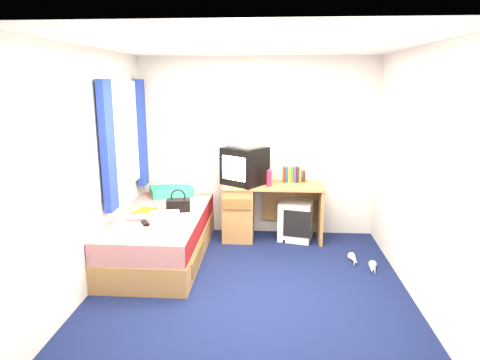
# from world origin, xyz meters

# --- Properties ---
(ground) EXTENTS (3.40, 3.40, 0.00)m
(ground) POSITION_xyz_m (0.00, 0.00, 0.00)
(ground) COLOR #0C1438
(ground) RESTS_ON ground
(room_shell) EXTENTS (3.40, 3.40, 3.40)m
(room_shell) POSITION_xyz_m (0.00, 0.00, 1.45)
(room_shell) COLOR white
(room_shell) RESTS_ON ground
(bed) EXTENTS (1.01, 2.00, 0.54)m
(bed) POSITION_xyz_m (-1.10, 0.70, 0.27)
(bed) COLOR #B3824A
(bed) RESTS_ON ground
(pillow) EXTENTS (0.65, 0.55, 0.12)m
(pillow) POSITION_xyz_m (-1.16, 1.54, 0.60)
(pillow) COLOR #1A74AA
(pillow) RESTS_ON bed
(desk) EXTENTS (1.30, 0.55, 0.75)m
(desk) POSITION_xyz_m (-0.05, 1.44, 0.41)
(desk) COLOR #B3824A
(desk) RESTS_ON ground
(storage_cube) EXTENTS (0.50, 0.50, 0.52)m
(storage_cube) POSITION_xyz_m (0.54, 1.44, 0.26)
(storage_cube) COLOR white
(storage_cube) RESTS_ON ground
(crt_tv) EXTENTS (0.66, 0.65, 0.49)m
(crt_tv) POSITION_xyz_m (-0.15, 1.44, 0.99)
(crt_tv) COLOR black
(crt_tv) RESTS_ON desk
(vcr) EXTENTS (0.47, 0.46, 0.07)m
(vcr) POSITION_xyz_m (-0.15, 1.44, 1.27)
(vcr) COLOR #BBBBBE
(vcr) RESTS_ON crt_tv
(book_row) EXTENTS (0.24, 0.13, 0.20)m
(book_row) POSITION_xyz_m (0.48, 1.60, 0.85)
(book_row) COLOR maroon
(book_row) RESTS_ON desk
(picture_frame) EXTENTS (0.02, 0.12, 0.14)m
(picture_frame) POSITION_xyz_m (0.65, 1.64, 0.82)
(picture_frame) COLOR #331911
(picture_frame) RESTS_ON desk
(pink_water_bottle) EXTENTS (0.08, 0.08, 0.20)m
(pink_water_bottle) POSITION_xyz_m (0.17, 1.32, 0.85)
(pink_water_bottle) COLOR #E42049
(pink_water_bottle) RESTS_ON desk
(aerosol_can) EXTENTS (0.05, 0.05, 0.18)m
(aerosol_can) POSITION_xyz_m (0.05, 1.52, 0.84)
(aerosol_can) COLOR white
(aerosol_can) RESTS_ON desk
(handbag) EXTENTS (0.31, 0.20, 0.27)m
(handbag) POSITION_xyz_m (-0.92, 0.85, 0.62)
(handbag) COLOR black
(handbag) RESTS_ON bed
(towel) EXTENTS (0.38, 0.35, 0.11)m
(towel) POSITION_xyz_m (-0.97, 0.39, 0.59)
(towel) COLOR white
(towel) RESTS_ON bed
(magazine) EXTENTS (0.26, 0.31, 0.01)m
(magazine) POSITION_xyz_m (-1.31, 0.79, 0.55)
(magazine) COLOR #BBCD16
(magazine) RESTS_ON bed
(water_bottle) EXTENTS (0.21, 0.12, 0.07)m
(water_bottle) POSITION_xyz_m (-1.30, 0.47, 0.58)
(water_bottle) COLOR white
(water_bottle) RESTS_ON bed
(colour_swatch_fan) EXTENTS (0.20, 0.19, 0.01)m
(colour_swatch_fan) POSITION_xyz_m (-1.02, 0.15, 0.55)
(colour_swatch_fan) COLOR orange
(colour_swatch_fan) RESTS_ON bed
(remote_control) EXTENTS (0.12, 0.16, 0.02)m
(remote_control) POSITION_xyz_m (-1.18, 0.34, 0.55)
(remote_control) COLOR black
(remote_control) RESTS_ON bed
(window_assembly) EXTENTS (0.11, 1.42, 1.40)m
(window_assembly) POSITION_xyz_m (-1.55, 0.90, 1.42)
(window_assembly) COLOR silver
(window_assembly) RESTS_ON room_shell
(white_heels) EXTENTS (0.29, 0.45, 0.09)m
(white_heels) POSITION_xyz_m (1.27, 0.58, 0.04)
(white_heels) COLOR silver
(white_heels) RESTS_ON ground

